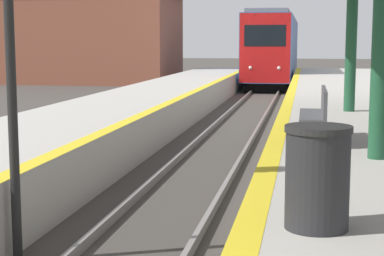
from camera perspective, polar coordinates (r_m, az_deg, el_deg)
name	(u,v)px	position (r m, az deg, el deg)	size (l,w,h in m)	color
train	(275,48)	(43.61, 7.36, 7.05)	(2.67, 20.67, 4.45)	black
trash_bin	(317,177)	(6.02, 11.08, -4.31)	(0.62, 0.62, 0.96)	#262628
bench	(317,113)	(11.25, 11.01, 1.30)	(0.44, 1.78, 0.92)	#4C4C51
station_building	(74,37)	(44.14, -10.41, 7.96)	(14.10, 7.64, 5.99)	brown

